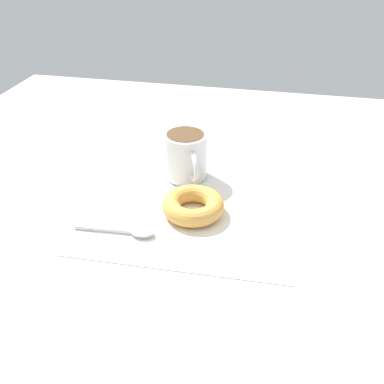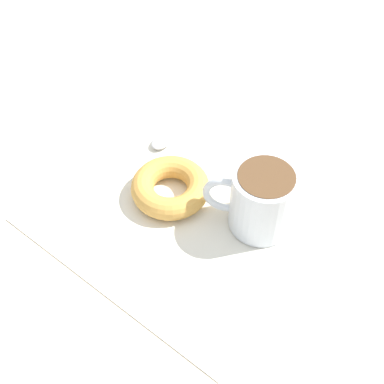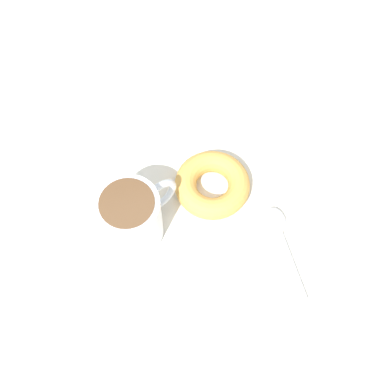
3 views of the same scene
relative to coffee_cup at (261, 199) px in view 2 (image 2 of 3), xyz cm
name	(u,v)px [view 2 (image 2 of 3)]	position (x,y,z in cm)	size (l,w,h in cm)	color
ground_plane	(179,194)	(2.12, -11.05, -5.60)	(120.00, 120.00, 2.00)	beige
napkin	(192,203)	(2.88, -8.15, -4.45)	(32.72, 32.72, 0.30)	white
coffee_cup	(261,199)	(0.00, 0.00, 0.00)	(7.76, 10.41, 8.34)	silver
donut	(173,189)	(3.66, -10.67, -2.86)	(9.97, 9.97, 2.89)	gold
spoon	(169,135)	(-4.24, -18.24, -3.90)	(12.70, 2.61, 0.90)	silver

